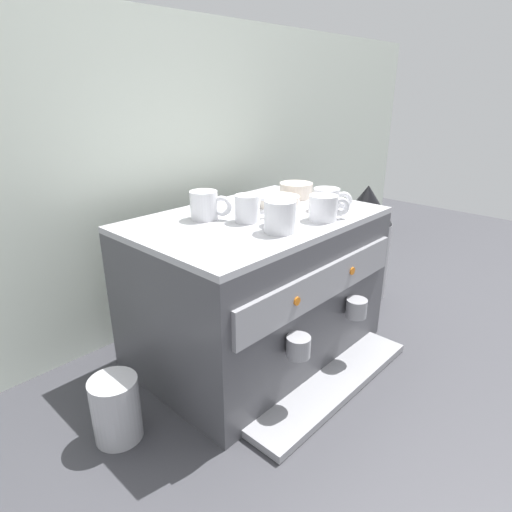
{
  "coord_description": "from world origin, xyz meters",
  "views": [
    {
      "loc": [
        -0.8,
        -0.75,
        0.73
      ],
      "look_at": [
        0.0,
        0.0,
        0.3
      ],
      "focal_mm": 30.27,
      "sensor_mm": 36.0,
      "label": 1
    }
  ],
  "objects": [
    {
      "name": "ceramic_cup_2",
      "position": [
        0.1,
        -0.15,
        0.44
      ],
      "size": [
        0.1,
        0.08,
        0.06
      ],
      "color": "white",
      "rests_on": "espresso_machine"
    },
    {
      "name": "coffee_grinder",
      "position": [
        0.54,
        -0.03,
        0.21
      ],
      "size": [
        0.19,
        0.19,
        0.41
      ],
      "color": "#939399",
      "rests_on": "ground_plane"
    },
    {
      "name": "espresso_machine",
      "position": [
        0.0,
        -0.0,
        0.2
      ],
      "size": [
        0.66,
        0.55,
        0.41
      ],
      "color": "#4C4C51",
      "rests_on": "ground_plane"
    },
    {
      "name": "ceramic_cup_0",
      "position": [
        -0.05,
        -0.02,
        0.44
      ],
      "size": [
        0.1,
        0.06,
        0.07
      ],
      "color": "white",
      "rests_on": "espresso_machine"
    },
    {
      "name": "ground_plane",
      "position": [
        0.0,
        0.0,
        0.0
      ],
      "size": [
        4.0,
        4.0,
        0.0
      ],
      "primitive_type": "plane",
      "color": "#38383D"
    },
    {
      "name": "milk_pitcher",
      "position": [
        -0.46,
        -0.02,
        0.07
      ],
      "size": [
        0.1,
        0.1,
        0.15
      ],
      "primitive_type": "cylinder",
      "color": "#B7B7BC",
      "rests_on": "ground_plane"
    },
    {
      "name": "tiled_backsplash_wall",
      "position": [
        0.0,
        0.35,
        0.47
      ],
      "size": [
        2.8,
        0.03,
        0.93
      ],
      "primitive_type": "cube",
      "color": "silver",
      "rests_on": "ground_plane"
    },
    {
      "name": "ceramic_cup_3",
      "position": [
        -0.11,
        0.08,
        0.45
      ],
      "size": [
        0.08,
        0.1,
        0.07
      ],
      "color": "white",
      "rests_on": "espresso_machine"
    },
    {
      "name": "ceramic_cup_1",
      "position": [
        -0.06,
        -0.13,
        0.45
      ],
      "size": [
        0.08,
        0.11,
        0.07
      ],
      "color": "white",
      "rests_on": "espresso_machine"
    },
    {
      "name": "ceramic_bowl_1",
      "position": [
        0.24,
        0.06,
        0.43
      ],
      "size": [
        0.1,
        0.1,
        0.04
      ],
      "color": "beige",
      "rests_on": "espresso_machine"
    },
    {
      "name": "ceramic_bowl_0",
      "position": [
        0.12,
        0.02,
        0.42
      ],
      "size": [
        0.11,
        0.11,
        0.03
      ],
      "color": "beige",
      "rests_on": "espresso_machine"
    },
    {
      "name": "ceramic_cup_4",
      "position": [
        0.18,
        -0.1,
        0.44
      ],
      "size": [
        0.08,
        0.1,
        0.06
      ],
      "color": "white",
      "rests_on": "espresso_machine"
    }
  ]
}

